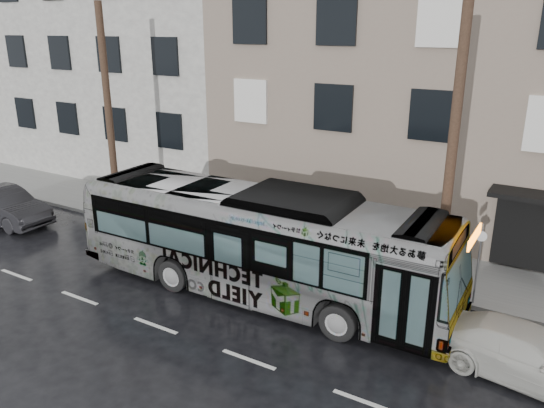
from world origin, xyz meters
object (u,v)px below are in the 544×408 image
(utility_pole_rear, at_px, (109,116))
(sign_post, at_px, (478,267))
(bus, at_px, (258,242))
(utility_pole_front, at_px, (452,155))
(dark_sedan, at_px, (4,206))
(white_sedan, at_px, (529,355))

(utility_pole_rear, distance_m, sign_post, 15.46)
(bus, bearing_deg, utility_pole_rear, 73.43)
(utility_pole_front, distance_m, dark_sedan, 18.57)
(sign_post, bearing_deg, dark_sedan, -171.68)
(bus, distance_m, white_sedan, 8.05)
(utility_pole_front, bearing_deg, utility_pole_rear, 180.00)
(utility_pole_rear, relative_size, white_sedan, 1.98)
(utility_pole_front, height_order, utility_pole_rear, same)
(utility_pole_rear, bearing_deg, white_sedan, -10.00)
(sign_post, distance_m, white_sedan, 3.56)
(utility_pole_front, relative_size, white_sedan, 1.98)
(utility_pole_rear, distance_m, bus, 9.74)
(utility_pole_rear, height_order, dark_sedan, utility_pole_rear)
(sign_post, bearing_deg, utility_pole_front, 180.00)
(white_sedan, bearing_deg, utility_pole_rear, 87.36)
(utility_pole_rear, height_order, white_sedan, utility_pole_rear)
(sign_post, xyz_separation_m, bus, (-6.15, -2.52, 0.40))
(utility_pole_front, xyz_separation_m, utility_pole_rear, (-14.00, 0.00, 0.00))
(utility_pole_rear, xyz_separation_m, bus, (8.95, -2.52, -2.90))
(sign_post, height_order, dark_sedan, sign_post)
(sign_post, xyz_separation_m, white_sedan, (1.81, -2.98, -0.69))
(dark_sedan, bearing_deg, utility_pole_rear, -54.03)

